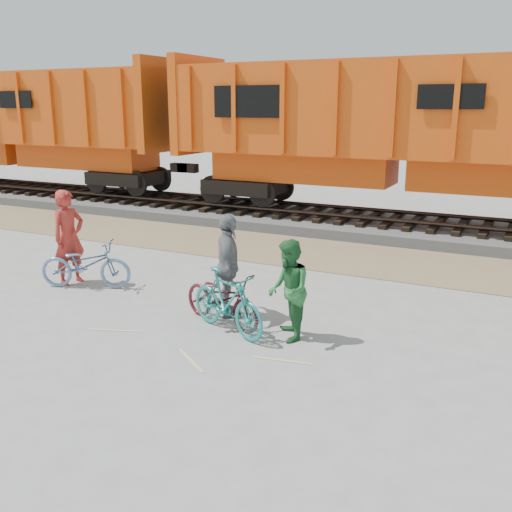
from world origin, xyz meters
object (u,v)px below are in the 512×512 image
at_px(bicycle_blue, 86,264).
at_px(person_woman, 228,266).
at_px(person_solo, 69,237).
at_px(hopper_car_left, 25,122).
at_px(person_man, 288,290).
at_px(bicycle_maroon, 222,298).
at_px(bicycle_teal, 227,302).
at_px(hopper_car_center, 405,128).

bearing_deg(bicycle_blue, person_woman, -113.85).
height_order(person_solo, person_woman, person_solo).
distance_m(hopper_car_left, person_woman, 16.33).
relative_size(person_solo, person_man, 1.22).
bearing_deg(bicycle_maroon, person_man, -75.89).
height_order(bicycle_blue, bicycle_teal, bicycle_teal).
xyz_separation_m(hopper_car_left, bicycle_blue, (10.50, -8.20, -2.51)).
bearing_deg(person_woman, person_solo, 57.09).
xyz_separation_m(hopper_car_center, person_woman, (-1.10, -8.32, -2.09)).
relative_size(bicycle_blue, person_woman, 1.02).
bearing_deg(person_solo, hopper_car_left, 62.43).
distance_m(hopper_car_left, bicycle_teal, 17.04).
bearing_deg(hopper_car_left, hopper_car_center, 0.00).
bearing_deg(person_woman, person_man, -139.09).
height_order(hopper_car_center, person_woman, hopper_car_center).
distance_m(bicycle_blue, bicycle_maroon, 3.54).
relative_size(person_solo, person_woman, 1.08).
height_order(bicycle_maroon, person_man, person_man).
height_order(bicycle_maroon, person_woman, person_woman).
bearing_deg(hopper_car_center, person_woman, -97.53).
xyz_separation_m(bicycle_teal, person_solo, (-4.26, 0.89, 0.46)).
xyz_separation_m(bicycle_teal, person_woman, (-0.36, 0.68, 0.39)).
distance_m(hopper_car_center, bicycle_maroon, 9.14).
xyz_separation_m(hopper_car_left, person_woman, (13.90, -8.32, -2.09)).
bearing_deg(person_man, bicycle_teal, -109.61).
relative_size(bicycle_teal, person_woman, 0.95).
relative_size(hopper_car_center, bicycle_maroon, 7.99).
height_order(bicycle_teal, person_man, person_man).
bearing_deg(bicycle_blue, bicycle_maroon, -120.27).
relative_size(bicycle_teal, person_solo, 0.89).
bearing_deg(person_man, bicycle_maroon, -124.44).
bearing_deg(person_man, bicycle_blue, -128.04).
bearing_deg(hopper_car_center, bicycle_blue, -118.76).
relative_size(hopper_car_left, bicycle_maroon, 7.99).
distance_m(hopper_car_center, person_solo, 9.73).
xyz_separation_m(person_solo, person_woman, (3.90, -0.22, -0.07)).
height_order(hopper_car_center, bicycle_maroon, hopper_car_center).
bearing_deg(person_solo, bicycle_maroon, -87.30).
height_order(bicycle_teal, person_woman, person_woman).
relative_size(bicycle_maroon, person_man, 1.08).
relative_size(bicycle_blue, bicycle_maroon, 1.07).
relative_size(bicycle_blue, bicycle_teal, 1.07).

